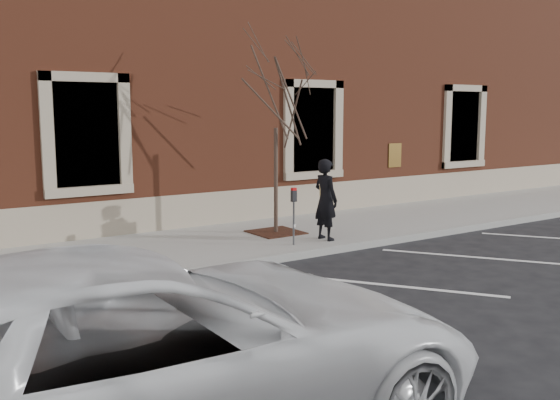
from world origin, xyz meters
TOP-DOWN VIEW (x-y plane):
  - ground at (0.00, 0.00)m, footprint 120.00×120.00m
  - sidewalk_near at (0.00, 1.75)m, footprint 40.00×3.50m
  - curb_near at (0.00, -0.05)m, footprint 40.00×0.12m
  - parking_stripes at (0.00, -2.20)m, footprint 28.00×4.40m
  - building_civic at (0.00, 7.74)m, footprint 40.00×8.62m
  - man at (1.16, 0.57)m, footprint 0.46×0.66m
  - parking_meter at (0.28, 0.50)m, footprint 0.11×0.08m
  - tree_grate at (0.68, 1.78)m, footprint 1.07×1.07m
  - sapling at (0.68, 1.78)m, footprint 2.59×2.59m
  - white_truck at (-5.24, -5.04)m, footprint 6.42×3.00m

SIDE VIEW (x-z plane):
  - ground at x=0.00m, z-range 0.00..0.00m
  - parking_stripes at x=0.00m, z-range 0.00..0.01m
  - sidewalk_near at x=0.00m, z-range 0.00..0.15m
  - curb_near at x=0.00m, z-range 0.00..0.15m
  - tree_grate at x=0.68m, z-range 0.15..0.18m
  - white_truck at x=-5.24m, z-range 0.00..1.78m
  - parking_meter at x=0.28m, z-range 0.38..1.57m
  - man at x=1.16m, z-range 0.15..1.89m
  - sapling at x=0.68m, z-range 1.01..5.33m
  - building_civic at x=0.00m, z-range 0.00..8.00m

